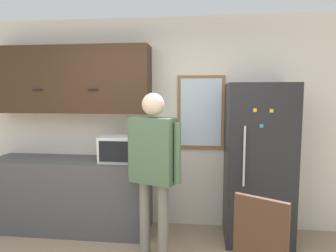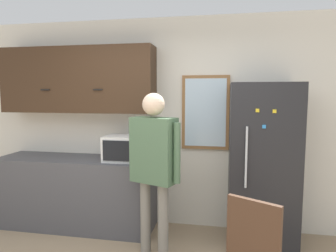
# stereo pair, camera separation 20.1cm
# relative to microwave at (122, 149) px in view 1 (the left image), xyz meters

# --- Properties ---
(back_wall) EXTENTS (6.00, 0.06, 2.70)m
(back_wall) POSITION_rel_microwave_xyz_m (0.48, 0.36, 0.28)
(back_wall) COLOR silver
(back_wall) RESTS_ON ground_plane
(counter) EXTENTS (2.03, 0.61, 0.91)m
(counter) POSITION_rel_microwave_xyz_m (-0.70, 0.02, -0.61)
(counter) COLOR #4C4C51
(counter) RESTS_ON ground_plane
(upper_cabinets) EXTENTS (2.03, 0.36, 0.84)m
(upper_cabinets) POSITION_rel_microwave_xyz_m (-0.70, 0.16, 0.85)
(upper_cabinets) COLOR #3D2819
(microwave) EXTENTS (0.52, 0.38, 0.31)m
(microwave) POSITION_rel_microwave_xyz_m (0.00, 0.00, 0.00)
(microwave) COLOR white
(microwave) RESTS_ON counter
(person) EXTENTS (0.59, 0.37, 1.75)m
(person) POSITION_rel_microwave_xyz_m (0.47, -0.52, 0.01)
(person) COLOR gray
(person) RESTS_ON ground_plane
(refrigerator) EXTENTS (0.75, 0.66, 1.86)m
(refrigerator) POSITION_rel_microwave_xyz_m (1.62, 0.01, -0.14)
(refrigerator) COLOR #232326
(refrigerator) RESTS_ON ground_plane
(window) EXTENTS (0.60, 0.05, 0.93)m
(window) POSITION_rel_microwave_xyz_m (0.95, 0.32, 0.43)
(window) COLOR olive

